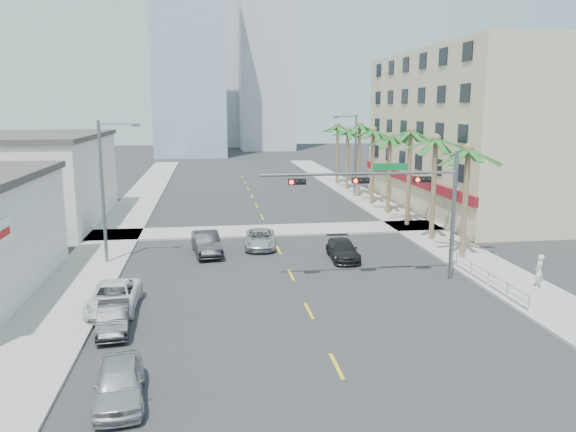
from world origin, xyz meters
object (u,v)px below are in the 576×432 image
object	(u,v)px
car_parked_near	(119,382)
car_lane_right	(343,250)
car_parked_mid	(113,318)
car_parked_far	(114,297)
pedestrian	(539,271)
car_lane_center	(260,239)
car_lane_left	(207,243)
traffic_signal_mast	(400,194)

from	to	relation	value
car_parked_near	car_lane_right	distance (m)	20.31
car_parked_mid	car_parked_far	size ratio (longest dim) A/B	0.77
car_parked_near	car_parked_far	xyz separation A→B (m)	(-1.58, 8.92, -0.01)
car_parked_near	pedestrian	size ratio (longest dim) A/B	2.19
car_parked_mid	car_lane_center	bearing A→B (deg)	55.08
car_parked_far	car_lane_right	size ratio (longest dim) A/B	1.12
car_lane_left	car_parked_far	bearing A→B (deg)	-121.34
car_parked_far	car_lane_center	bearing A→B (deg)	55.04
car_parked_near	car_lane_right	world-z (taller)	car_parked_near
car_parked_mid	car_parked_far	distance (m)	2.72
car_lane_right	pedestrian	world-z (taller)	pedestrian
car_parked_far	car_lane_left	distance (m)	11.06
car_parked_near	car_lane_right	xyz separation A→B (m)	(11.68, 16.62, -0.06)
car_lane_center	pedestrian	xyz separation A→B (m)	(14.06, -11.47, 0.44)
traffic_signal_mast	car_parked_far	xyz separation A→B (m)	(-15.18, -2.56, -4.39)
car_parked_far	pedestrian	bearing A→B (deg)	0.59
traffic_signal_mast	car_parked_far	size ratio (longest dim) A/B	2.30
car_parked_near	car_parked_mid	size ratio (longest dim) A/B	1.07
car_lane_center	pedestrian	bearing A→B (deg)	-33.79
car_parked_far	pedestrian	xyz separation A→B (m)	(22.25, 0.01, 0.39)
traffic_signal_mast	pedestrian	distance (m)	8.51
car_lane_center	car_parked_far	bearing A→B (deg)	-120.12
car_parked_near	car_parked_far	world-z (taller)	car_parked_near
car_parked_near	car_lane_center	xyz separation A→B (m)	(6.61, 20.40, -0.06)
car_parked_near	car_lane_right	bearing A→B (deg)	48.94
car_lane_left	pedestrian	size ratio (longest dim) A/B	2.52
car_parked_mid	car_lane_center	size ratio (longest dim) A/B	0.83
car_lane_left	car_lane_right	distance (m)	9.14
car_parked_mid	traffic_signal_mast	bearing A→B (deg)	13.45
car_lane_right	car_lane_center	bearing A→B (deg)	145.81
traffic_signal_mast	car_parked_mid	xyz separation A→B (m)	(-14.78, -5.25, -4.44)
car_lane_left	car_lane_right	world-z (taller)	car_lane_left
car_lane_left	pedestrian	xyz separation A→B (m)	(17.80, -10.11, 0.30)
car_lane_left	pedestrian	world-z (taller)	pedestrian
car_parked_mid	car_parked_far	xyz separation A→B (m)	(-0.40, 2.69, 0.05)
car_parked_near	pedestrian	distance (m)	22.52
car_parked_mid	car_lane_right	distance (m)	16.53
car_lane_center	traffic_signal_mast	bearing A→B (deg)	-46.48
car_lane_center	car_parked_near	bearing A→B (deg)	-102.55
car_parked_near	traffic_signal_mast	bearing A→B (deg)	34.22
car_lane_right	car_parked_far	bearing A→B (deg)	-147.37
traffic_signal_mast	car_parked_near	size ratio (longest dim) A/B	2.77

